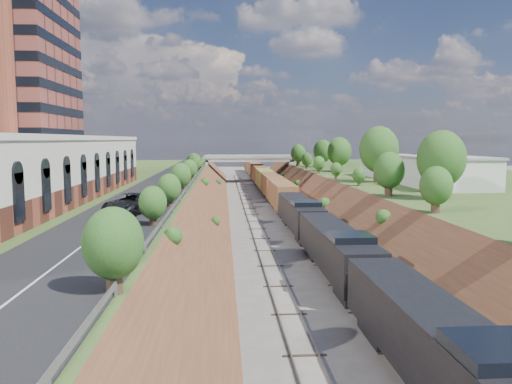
% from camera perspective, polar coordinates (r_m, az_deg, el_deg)
% --- Properties ---
extents(platform_left, '(44.00, 180.00, 5.00)m').
position_cam_1_polar(platform_left, '(78.24, -23.26, -1.13)').
color(platform_left, '#365924').
rests_on(platform_left, ground).
extents(platform_right, '(44.00, 180.00, 5.00)m').
position_cam_1_polar(platform_right, '(83.87, 24.64, -0.74)').
color(platform_right, '#365924').
rests_on(platform_right, ground).
extents(embankment_left, '(10.00, 180.00, 10.00)m').
position_cam_1_polar(embankment_left, '(74.23, -6.93, -3.00)').
color(embankment_left, brown).
rests_on(embankment_left, ground).
extents(embankment_right, '(10.00, 180.00, 10.00)m').
position_cam_1_polar(embankment_right, '(76.24, 9.83, -2.80)').
color(embankment_right, brown).
rests_on(embankment_right, ground).
extents(rail_left_track, '(1.58, 180.00, 0.18)m').
position_cam_1_polar(rail_left_track, '(74.22, -0.44, -2.88)').
color(rail_left_track, gray).
rests_on(rail_left_track, ground).
extents(rail_right_track, '(1.58, 180.00, 0.18)m').
position_cam_1_polar(rail_right_track, '(74.71, 3.55, -2.84)').
color(rail_right_track, gray).
rests_on(rail_right_track, ground).
extents(road, '(8.00, 180.00, 0.10)m').
position_cam_1_polar(road, '(74.00, -10.46, 0.86)').
color(road, black).
rests_on(road, platform_left).
extents(guardrail, '(0.10, 171.00, 0.70)m').
position_cam_1_polar(guardrail, '(73.39, -7.31, 1.26)').
color(guardrail, '#99999E').
rests_on(guardrail, platform_left).
extents(commercial_building, '(14.30, 62.30, 7.00)m').
position_cam_1_polar(commercial_building, '(55.47, -26.18, 2.24)').
color(commercial_building, brown).
rests_on(commercial_building, platform_left).
extents(smokestack, '(3.20, 3.20, 40.00)m').
position_cam_1_polar(smokestack, '(76.27, -27.23, 15.51)').
color(smokestack, brown).
rests_on(smokestack, platform_left).
extents(overpass, '(24.50, 8.30, 7.40)m').
position_cam_1_polar(overpass, '(135.55, -0.88, 3.19)').
color(overpass, gray).
rests_on(overpass, ground).
extents(white_building_near, '(9.00, 12.00, 4.00)m').
position_cam_1_polar(white_building_near, '(72.09, 21.16, 1.98)').
color(white_building_near, silver).
rests_on(white_building_near, platform_right).
extents(white_building_far, '(8.00, 10.00, 3.60)m').
position_cam_1_polar(white_building_far, '(92.31, 15.12, 2.84)').
color(white_building_far, silver).
rests_on(white_building_far, platform_right).
extents(tree_right_large, '(5.25, 5.25, 7.61)m').
position_cam_1_polar(tree_right_large, '(58.37, 20.41, 3.50)').
color(tree_right_large, '#473323').
rests_on(tree_right_large, platform_right).
extents(tree_left_crest, '(2.45, 2.45, 3.55)m').
position_cam_1_polar(tree_left_crest, '(33.87, -12.09, -1.79)').
color(tree_left_crest, '#473323').
rests_on(tree_left_crest, platform_left).
extents(freight_train, '(3.18, 178.37, 4.71)m').
position_cam_1_polar(freight_train, '(104.47, 1.43, 1.14)').
color(freight_train, black).
rests_on(freight_train, ground).
extents(suv, '(4.77, 6.92, 1.76)m').
position_cam_1_polar(suv, '(45.20, -14.12, -1.26)').
color(suv, black).
rests_on(suv, road).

